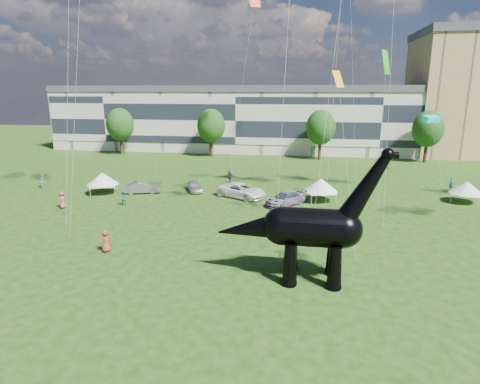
# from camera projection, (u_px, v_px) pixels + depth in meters

# --- Properties ---
(ground) EXTENTS (220.00, 220.00, 0.00)m
(ground) POSITION_uv_depth(u_px,v_px,m) (203.00, 309.00, 23.18)
(ground) COLOR #16330C
(ground) RESTS_ON ground
(terrace_row) EXTENTS (78.00, 11.00, 12.00)m
(terrace_row) POSITION_uv_depth(u_px,v_px,m) (240.00, 121.00, 82.21)
(terrace_row) COLOR beige
(terrace_row) RESTS_ON ground
(tree_far_left) EXTENTS (5.20, 5.20, 9.44)m
(tree_far_left) POSITION_uv_depth(u_px,v_px,m) (120.00, 122.00, 77.01)
(tree_far_left) COLOR #382314
(tree_far_left) RESTS_ON ground
(tree_mid_left) EXTENTS (5.20, 5.20, 9.44)m
(tree_mid_left) POSITION_uv_depth(u_px,v_px,m) (211.00, 123.00, 74.17)
(tree_mid_left) COLOR #382314
(tree_mid_left) RESTS_ON ground
(tree_mid_right) EXTENTS (5.20, 5.20, 9.44)m
(tree_mid_right) POSITION_uv_depth(u_px,v_px,m) (321.00, 125.00, 71.02)
(tree_mid_right) COLOR #382314
(tree_mid_right) RESTS_ON ground
(tree_far_right) EXTENTS (5.20, 5.20, 9.44)m
(tree_far_right) POSITION_uv_depth(u_px,v_px,m) (428.00, 126.00, 68.18)
(tree_far_right) COLOR #382314
(tree_far_right) RESTS_ON ground
(dinosaur_sculpture) EXTENTS (11.29, 3.12, 9.27)m
(dinosaur_sculpture) POSITION_uv_depth(u_px,v_px,m) (306.00, 229.00, 26.00)
(dinosaur_sculpture) COLOR black
(dinosaur_sculpture) RESTS_ON ground
(car_silver) EXTENTS (3.09, 4.17, 1.32)m
(car_silver) POSITION_uv_depth(u_px,v_px,m) (194.00, 186.00, 49.77)
(car_silver) COLOR silver
(car_silver) RESTS_ON ground
(car_grey) EXTENTS (4.54, 2.73, 1.41)m
(car_grey) POSITION_uv_depth(u_px,v_px,m) (142.00, 188.00, 48.86)
(car_grey) COLOR gray
(car_grey) RESTS_ON ground
(car_white) EXTENTS (6.58, 5.22, 1.66)m
(car_white) POSITION_uv_depth(u_px,v_px,m) (241.00, 191.00, 46.91)
(car_white) COLOR white
(car_white) RESTS_ON ground
(car_dark) EXTENTS (4.88, 5.11, 1.46)m
(car_dark) POSITION_uv_depth(u_px,v_px,m) (285.00, 199.00, 43.82)
(car_dark) COLOR #595960
(car_dark) RESTS_ON ground
(gazebo_near) EXTENTS (4.58, 4.58, 2.64)m
(gazebo_near) POSITION_uv_depth(u_px,v_px,m) (321.00, 185.00, 45.13)
(gazebo_near) COLOR white
(gazebo_near) RESTS_ON ground
(gazebo_far) EXTENTS (4.65, 4.65, 2.45)m
(gazebo_far) POSITION_uv_depth(u_px,v_px,m) (467.00, 188.00, 44.53)
(gazebo_far) COLOR silver
(gazebo_far) RESTS_ON ground
(gazebo_left) EXTENTS (4.90, 4.90, 2.61)m
(gazebo_left) POSITION_uv_depth(u_px,v_px,m) (102.00, 179.00, 48.46)
(gazebo_left) COLOR silver
(gazebo_left) RESTS_ON ground
(visitors) EXTENTS (52.39, 43.00, 1.84)m
(visitors) POSITION_uv_depth(u_px,v_px,m) (170.00, 211.00, 38.85)
(visitors) COLOR #31757C
(visitors) RESTS_ON ground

